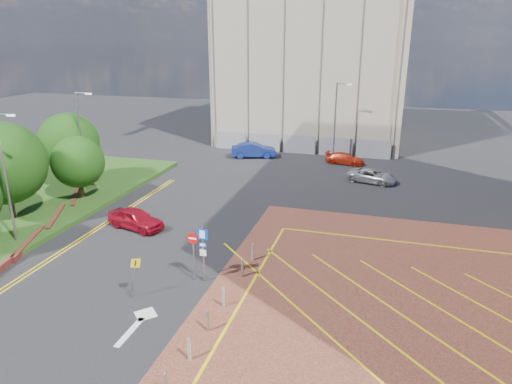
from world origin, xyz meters
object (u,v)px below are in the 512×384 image
at_px(lamp_left_near, 5,173).
at_px(car_blue_back, 254,150).
at_px(lamp_left_far, 82,137).
at_px(car_silver_back, 372,176).
at_px(tree_c, 78,162).
at_px(tree_b, 4,163).
at_px(warning_sign, 134,273).
at_px(car_red_left, 136,219).
at_px(sign_cluster, 199,248).
at_px(car_red_back, 345,158).
at_px(lamp_back, 336,119).
at_px(tree_d, 69,143).

height_order(lamp_left_near, car_blue_back, lamp_left_near).
xyz_separation_m(lamp_left_far, car_silver_back, (22.69, 9.31, -4.06)).
bearing_deg(tree_c, lamp_left_near, -82.31).
height_order(tree_b, warning_sign, tree_b).
relative_size(tree_b, car_red_left, 1.65).
distance_m(tree_b, warning_sign, 15.16).
bearing_deg(sign_cluster, lamp_left_far, 143.18).
height_order(lamp_left_far, car_red_left, lamp_left_far).
height_order(car_red_left, car_red_back, car_red_left).
distance_m(car_blue_back, car_silver_back, 13.83).
xyz_separation_m(tree_b, car_red_back, (20.82, 21.96, -3.67)).
xyz_separation_m(lamp_left_near, car_red_left, (5.79, 4.33, -3.96)).
distance_m(warning_sign, car_silver_back, 25.08).
height_order(lamp_left_far, lamp_back, lamp_left_far).
bearing_deg(car_blue_back, tree_c, 134.10).
relative_size(tree_b, car_silver_back, 1.57).
bearing_deg(tree_b, tree_d, 97.13).
height_order(tree_b, sign_cluster, tree_b).
distance_m(lamp_left_far, warning_sign, 18.57).
distance_m(car_red_left, car_blue_back, 20.75).
relative_size(warning_sign, car_silver_back, 0.53).
distance_m(lamp_back, warning_sign, 30.29).
bearing_deg(car_blue_back, tree_b, 135.53).
bearing_deg(tree_d, lamp_back, 36.09).
relative_size(car_red_left, car_blue_back, 0.85).
bearing_deg(tree_b, car_blue_back, 63.09).
distance_m(tree_d, warning_sign, 20.59).
bearing_deg(tree_b, lamp_left_far, 81.23).
bearing_deg(car_red_left, car_blue_back, 8.16).
xyz_separation_m(sign_cluster, car_silver_back, (7.97, 20.33, -1.36)).
xyz_separation_m(car_blue_back, car_silver_back, (12.62, -5.65, -0.20)).
height_order(sign_cluster, car_red_back, sign_cluster).
xyz_separation_m(sign_cluster, car_red_back, (5.03, 25.98, -1.39)).
relative_size(tree_c, car_silver_back, 1.14).
height_order(lamp_left_far, sign_cluster, lamp_left_far).
height_order(tree_b, car_red_back, tree_b).
distance_m(lamp_back, car_red_back, 4.13).
xyz_separation_m(lamp_left_near, warning_sign, (10.32, -3.51, -3.23)).
xyz_separation_m(lamp_left_near, car_blue_back, (8.06, 24.96, -3.87)).
relative_size(tree_b, lamp_left_far, 0.84).
bearing_deg(sign_cluster, tree_d, 144.42).
bearing_deg(lamp_left_far, tree_c, -65.29).
xyz_separation_m(lamp_left_far, car_red_left, (7.79, -5.67, -3.96)).
relative_size(tree_b, lamp_back, 0.84).
bearing_deg(tree_b, lamp_back, 49.59).
relative_size(tree_c, sign_cluster, 1.53).
bearing_deg(lamp_left_near, lamp_back, 57.60).
xyz_separation_m(lamp_back, car_silver_back, (4.19, -6.69, -3.76)).
height_order(lamp_back, car_red_left, lamp_back).
xyz_separation_m(tree_c, car_red_left, (6.87, -3.67, -2.50)).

